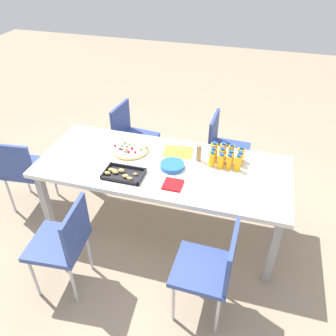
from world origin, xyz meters
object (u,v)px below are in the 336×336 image
object	(u,v)px
juice_bottle_10	(221,161)
juice_bottle_0	(241,154)
plate_stack	(172,166)
chair_far_right	(64,240)
snack_tray	(122,174)
party_table	(163,171)
fruit_pizza	(130,149)
juice_bottle_7	(213,155)
juice_bottle_11	(212,159)
juice_bottle_1	(231,152)
cardboard_tube	(199,153)
juice_bottle_2	(223,151)
chair_end	(23,168)
napkin_stack	(173,185)
juice_bottle_6	(222,156)
juice_bottle_8	(238,163)
juice_bottle_9	(229,162)
juice_bottle_4	(240,159)
juice_bottle_3	(214,150)
paper_folder	(178,152)
chair_far_left	(212,267)
juice_bottle_5	(230,158)
chair_near_left	(223,146)

from	to	relation	value
juice_bottle_10	juice_bottle_0	bearing A→B (deg)	-135.89
juice_bottle_10	plate_stack	distance (m)	0.41
chair_far_right	snack_tray	world-z (taller)	chair_far_right
party_table	fruit_pizza	world-z (taller)	fruit_pizza
juice_bottle_7	juice_bottle_11	bearing A→B (deg)	92.66
juice_bottle_1	cardboard_tube	size ratio (longest dim) A/B	0.94
party_table	juice_bottle_2	xyz separation A→B (m)	(-0.47, -0.26, 0.13)
chair_end	juice_bottle_2	distance (m)	1.91
party_table	juice_bottle_11	distance (m)	0.43
fruit_pizza	napkin_stack	xyz separation A→B (m)	(-0.51, 0.38, -0.00)
juice_bottle_6	juice_bottle_8	size ratio (longest dim) A/B	0.98
juice_bottle_7	juice_bottle_9	bearing A→B (deg)	154.87
party_table	plate_stack	world-z (taller)	plate_stack
party_table	juice_bottle_4	bearing A→B (deg)	-163.57
juice_bottle_3	paper_folder	distance (m)	0.32
chair_far_left	snack_tray	world-z (taller)	chair_far_left
juice_bottle_0	juice_bottle_5	xyz separation A→B (m)	(0.08, 0.07, -0.00)
juice_bottle_2	napkin_stack	world-z (taller)	juice_bottle_2
party_table	juice_bottle_7	world-z (taller)	juice_bottle_7
party_table	fruit_pizza	xyz separation A→B (m)	(0.35, -0.14, 0.08)
juice_bottle_2	juice_bottle_7	xyz separation A→B (m)	(0.07, 0.08, -0.01)
plate_stack	juice_bottle_3	bearing A→B (deg)	-139.43
fruit_pizza	napkin_stack	distance (m)	0.63
juice_bottle_1	juice_bottle_5	xyz separation A→B (m)	(-0.00, 0.09, -0.00)
juice_bottle_7	juice_bottle_11	world-z (taller)	juice_bottle_11
party_table	napkin_stack	size ratio (longest dim) A/B	14.33
chair_far_left	paper_folder	xyz separation A→B (m)	(0.50, -0.98, 0.24)
juice_bottle_7	juice_bottle_10	size ratio (longest dim) A/B	0.97
juice_bottle_0	juice_bottle_4	size ratio (longest dim) A/B	1.06
juice_bottle_0	juice_bottle_3	bearing A→B (deg)	-0.36
juice_bottle_11	chair_near_left	bearing A→B (deg)	-91.47
chair_far_right	plate_stack	world-z (taller)	chair_far_right
juice_bottle_4	juice_bottle_1	bearing A→B (deg)	-42.54
juice_bottle_8	cardboard_tube	distance (m)	0.34
juice_bottle_9	plate_stack	distance (m)	0.48
chair_near_left	cardboard_tube	distance (m)	0.75
juice_bottle_5	snack_tray	distance (m)	0.92
fruit_pizza	snack_tray	size ratio (longest dim) A/B	1.03
juice_bottle_1	juice_bottle_11	distance (m)	0.21
juice_bottle_6	fruit_pizza	size ratio (longest dim) A/B	0.44
juice_bottle_5	chair_near_left	bearing A→B (deg)	-78.99
juice_bottle_11	napkin_stack	size ratio (longest dim) A/B	0.94
party_table	juice_bottle_9	distance (m)	0.57
party_table	plate_stack	size ratio (longest dim) A/B	10.49
cardboard_tube	paper_folder	size ratio (longest dim) A/B	0.59
party_table	chair_end	xyz separation A→B (m)	(1.38, 0.10, -0.17)
juice_bottle_5	juice_bottle_6	world-z (taller)	juice_bottle_6
party_table	juice_bottle_10	world-z (taller)	juice_bottle_10
chair_far_left	juice_bottle_8	world-z (taller)	juice_bottle_8
chair_far_right	chair_end	bearing A→B (deg)	45.23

